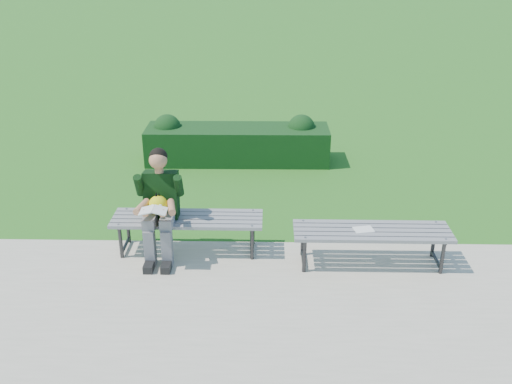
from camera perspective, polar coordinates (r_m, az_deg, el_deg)
name	(u,v)px	position (r m, az deg, el deg)	size (l,w,h in m)	color
ground	(233,243)	(7.24, -2.35, -5.12)	(80.00, 80.00, 0.00)	#206914
walkway	(222,329)	(5.77, -3.43, -13.54)	(30.00, 3.50, 0.02)	#B1A893
hedge	(237,143)	(9.76, -1.89, 4.96)	(3.09, 0.80, 0.80)	#184315
bench_left	(188,221)	(6.90, -6.86, -2.94)	(1.80, 0.50, 0.46)	slate
bench_right	(372,234)	(6.70, 11.51, -4.13)	(1.80, 0.50, 0.46)	slate
seated_boy	(160,202)	(6.73, -9.62, -0.98)	(0.56, 0.76, 1.31)	slate
paper_sheet	(364,229)	(6.66, 10.70, -3.70)	(0.25, 0.20, 0.01)	white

